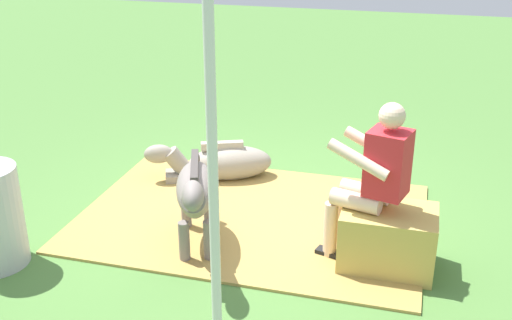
% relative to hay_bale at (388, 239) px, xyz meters
% --- Properties ---
extents(ground_plane, '(24.00, 24.00, 0.00)m').
position_rel_hay_bale_xyz_m(ground_plane, '(1.19, -0.51, -0.25)').
color(ground_plane, '#4C7A38').
extents(hay_patch, '(3.14, 2.21, 0.02)m').
position_rel_hay_bale_xyz_m(hay_patch, '(1.27, -0.49, -0.24)').
color(hay_patch, '#AD8C47').
rests_on(hay_patch, ground).
extents(hay_bale, '(0.74, 0.54, 0.50)m').
position_rel_hay_bale_xyz_m(hay_bale, '(0.00, 0.00, 0.00)').
color(hay_bale, tan).
rests_on(hay_bale, ground).
extents(person_seated, '(0.71, 0.53, 1.38)m').
position_rel_hay_bale_xyz_m(person_seated, '(0.16, -0.03, 0.52)').
color(person_seated, beige).
rests_on(person_seated, ground).
extents(pony_standing, '(0.65, 1.29, 0.89)m').
position_rel_hay_bale_xyz_m(pony_standing, '(1.56, 0.16, 0.28)').
color(pony_standing, slate).
rests_on(pony_standing, ground).
extents(pony_lying, '(1.33, 0.77, 0.42)m').
position_rel_hay_bale_xyz_m(pony_lying, '(1.82, -1.25, -0.06)').
color(pony_lying, gray).
rests_on(pony_lying, ground).
extents(tent_pole_left, '(0.06, 0.06, 2.56)m').
position_rel_hay_bale_xyz_m(tent_pole_left, '(0.92, 1.52, 1.03)').
color(tent_pole_left, silver).
rests_on(tent_pole_left, ground).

